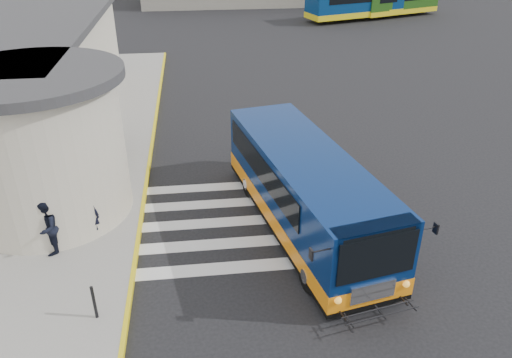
{
  "coord_description": "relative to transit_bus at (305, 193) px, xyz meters",
  "views": [
    {
      "loc": [
        -1.95,
        -14.64,
        9.2
      ],
      "look_at": [
        -0.21,
        -0.5,
        1.4
      ],
      "focal_mm": 35.0,
      "sensor_mm": 36.0,
      "label": 1
    }
  ],
  "objects": [
    {
      "name": "far_bus_a",
      "position": [
        11.56,
        32.77,
        0.27
      ],
      "size": [
        9.47,
        5.13,
        2.35
      ],
      "rotation": [
        0.0,
        0.0,
        1.87
      ],
      "color": "navy",
      "rests_on": "ground"
    },
    {
      "name": "ground",
      "position": [
        -1.24,
        1.36,
        -1.26
      ],
      "size": [
        140.0,
        140.0,
        0.0
      ],
      "primitive_type": "plane",
      "color": "black",
      "rests_on": "ground"
    },
    {
      "name": "curb_strip",
      "position": [
        -5.29,
        5.36,
        -1.18
      ],
      "size": [
        0.12,
        34.0,
        0.16
      ],
      "primitive_type": "cube",
      "color": "yellow",
      "rests_on": "ground"
    },
    {
      "name": "pedestrian_b",
      "position": [
        -7.76,
        -0.62,
        -0.23
      ],
      "size": [
        0.7,
        0.88,
        1.76
      ],
      "primitive_type": "imported",
      "rotation": [
        0.0,
        0.0,
        -1.61
      ],
      "color": "black",
      "rests_on": "sidewalk"
    },
    {
      "name": "crosswalk",
      "position": [
        -1.74,
        0.56,
        -1.25
      ],
      "size": [
        8.0,
        5.35,
        0.01
      ],
      "color": "silver",
      "rests_on": "ground"
    },
    {
      "name": "far_bus_b",
      "position": [
        16.18,
        34.11,
        0.09
      ],
      "size": [
        8.32,
        4.86,
        2.07
      ],
      "rotation": [
        0.0,
        0.0,
        1.92
      ],
      "color": "#214D14",
      "rests_on": "ground"
    },
    {
      "name": "sidewalk",
      "position": [
        -10.24,
        5.36,
        -1.18
      ],
      "size": [
        10.0,
        34.0,
        0.15
      ],
      "primitive_type": "cube",
      "color": "gray",
      "rests_on": "ground"
    },
    {
      "name": "pedestrian_a",
      "position": [
        -6.59,
        0.15,
        -0.28
      ],
      "size": [
        0.66,
        0.72,
        1.66
      ],
      "primitive_type": "imported",
      "rotation": [
        0.0,
        0.0,
        2.13
      ],
      "color": "black",
      "rests_on": "sidewalk"
    },
    {
      "name": "transit_bus",
      "position": [
        0.0,
        0.0,
        0.0
      ],
      "size": [
        4.53,
        9.59,
        2.63
      ],
      "rotation": [
        0.0,
        0.0,
        0.2
      ],
      "color": "#071F54",
      "rests_on": "ground"
    },
    {
      "name": "bollard",
      "position": [
        -6.02,
        -3.55,
        -0.62
      ],
      "size": [
        0.08,
        0.08,
        0.97
      ],
      "primitive_type": "cylinder",
      "color": "black",
      "rests_on": "sidewalk"
    }
  ]
}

